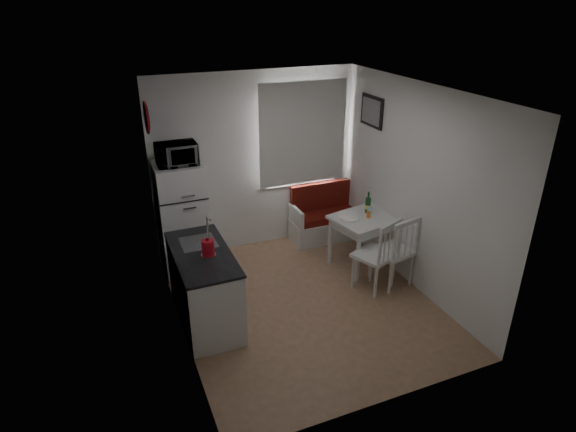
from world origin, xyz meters
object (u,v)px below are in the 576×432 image
Objects in this scene: chair_left at (380,249)px; microwave at (176,154)px; kettle at (208,248)px; dining_table at (369,221)px; kitchen_counter at (204,286)px; fridge at (182,218)px; bench at (329,220)px; chair_right at (398,245)px; wine_bottle at (368,202)px.

chair_left is 2.81m from microwave.
dining_table is at bearing 12.78° from kettle.
chair_left is 2.16m from kettle.
dining_table is at bearing 9.56° from kitchen_counter.
kettle is at bearing 153.50° from chair_left.
dining_table is 5.06× the size of kettle.
fridge reaches higher than dining_table.
dining_table is 0.72× the size of fridge.
kitchen_counter is 1.72m from microwave.
bench is 2.25× the size of chair_right.
kitchen_counter reaches higher than chair_right.
kitchen_counter is 2.46m from dining_table.
fridge is 0.91m from microwave.
fridge is 3.05× the size of microwave.
wine_bottle is at bearing 47.33° from chair_left.
fridge is 5.03× the size of wine_bottle.
chair_right is 1.76× the size of wine_bottle.
kettle reaches higher than chair_left.
fridge is 7.00× the size of kettle.
bench is (2.30, 1.35, -0.17)m from kitchen_counter.
microwave is 1.65× the size of wine_bottle.
microwave is (0.00, -0.05, 0.91)m from fridge.
bench is at bearing 3.98° from microwave.
bench is 2.79m from kettle.
dining_table is at bearing -105.79° from wine_bottle.
bench is 1.05m from wine_bottle.
chair_left is at bearing -6.96° from kitchen_counter.
microwave reaches higher than chair_left.
kitchen_counter reaches higher than kettle.
kitchen_counter reaches higher than wine_bottle.
kitchen_counter is 2.43× the size of chair_right.
microwave is at bearing 91.30° from kettle.
kettle reaches higher than dining_table.
chair_right is 2.86m from fridge.
bench is at bearing 33.42° from kettle.
microwave reaches higher than dining_table.
kitchen_counter is 2.19m from chair_left.
chair_left is (2.17, -0.27, 0.16)m from kitchen_counter.
kitchen_counter is 0.57m from kettle.
bench reaches higher than dining_table.
bench is 2.41× the size of microwave.
kitchen_counter reaches higher than bench.
kitchen_counter is 2.67m from bench.
kitchen_counter reaches higher than chair_left.
chair_right is at bearing -84.59° from bench.
dining_table is at bearing -19.20° from fridge.
chair_left is (-0.13, -1.62, 0.33)m from bench.
wine_bottle is at bearing 62.36° from dining_table.
wine_bottle is at bearing -16.86° from fridge.
bench is at bearing 30.50° from kitchen_counter.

